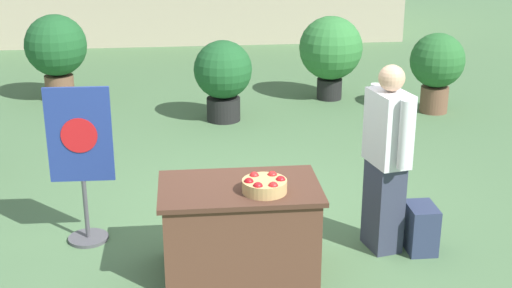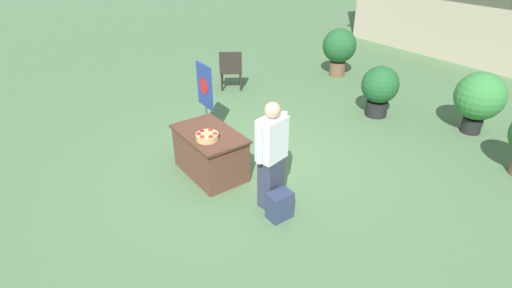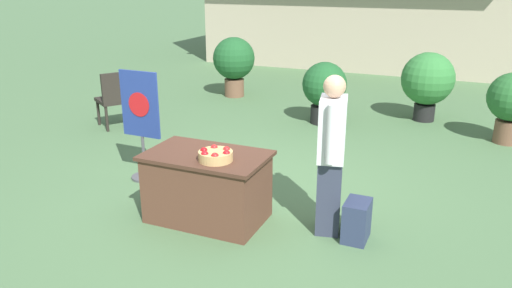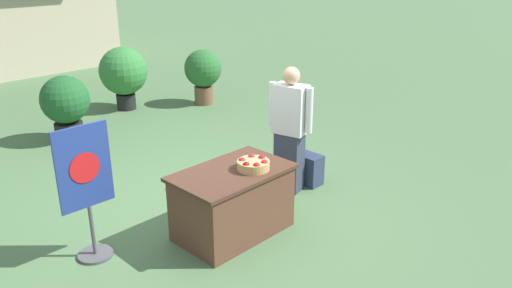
{
  "view_description": "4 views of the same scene",
  "coord_description": "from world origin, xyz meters",
  "px_view_note": "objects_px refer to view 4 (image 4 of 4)",
  "views": [
    {
      "loc": [
        -0.54,
        -5.92,
        2.99
      ],
      "look_at": [
        0.07,
        -0.08,
        0.89
      ],
      "focal_mm": 50.0,
      "sensor_mm": 36.0,
      "label": 1
    },
    {
      "loc": [
        4.93,
        -3.44,
        3.69
      ],
      "look_at": [
        0.39,
        -0.15,
        0.6
      ],
      "focal_mm": 28.0,
      "sensor_mm": 36.0,
      "label": 2
    },
    {
      "loc": [
        2.32,
        -5.04,
        2.56
      ],
      "look_at": [
        0.22,
        -0.19,
        0.75
      ],
      "focal_mm": 35.0,
      "sensor_mm": 36.0,
      "label": 3
    },
    {
      "loc": [
        -3.45,
        -4.31,
        2.95
      ],
      "look_at": [
        0.31,
        -0.63,
        0.93
      ],
      "focal_mm": 35.0,
      "sensor_mm": 36.0,
      "label": 4
    }
  ],
  "objects_px": {
    "display_table": "(233,202)",
    "potted_plant_near_left": "(203,71)",
    "poster_board": "(87,189)",
    "potted_plant_near_right": "(123,73)",
    "potted_plant_far_left": "(65,104)",
    "person_visitor": "(290,129)",
    "backpack": "(309,169)",
    "apple_basket": "(253,164)"
  },
  "relations": [
    {
      "from": "display_table",
      "to": "potted_plant_near_left",
      "type": "xyz_separation_m",
      "value": [
        3.11,
        4.19,
        0.3
      ]
    },
    {
      "from": "poster_board",
      "to": "potted_plant_near_right",
      "type": "bearing_deg",
      "value": 145.9
    },
    {
      "from": "display_table",
      "to": "potted_plant_far_left",
      "type": "xyz_separation_m",
      "value": [
        0.11,
        4.11,
        0.26
      ]
    },
    {
      "from": "potted_plant_near_left",
      "to": "person_visitor",
      "type": "bearing_deg",
      "value": -115.15
    },
    {
      "from": "poster_board",
      "to": "potted_plant_near_left",
      "type": "bearing_deg",
      "value": 129.75
    },
    {
      "from": "potted_plant_far_left",
      "to": "display_table",
      "type": "bearing_deg",
      "value": -91.6
    },
    {
      "from": "person_visitor",
      "to": "potted_plant_far_left",
      "type": "height_order",
      "value": "person_visitor"
    },
    {
      "from": "poster_board",
      "to": "potted_plant_near_right",
      "type": "relative_size",
      "value": 1.14
    },
    {
      "from": "person_visitor",
      "to": "backpack",
      "type": "height_order",
      "value": "person_visitor"
    },
    {
      "from": "poster_board",
      "to": "potted_plant_near_left",
      "type": "relative_size",
      "value": 1.27
    },
    {
      "from": "person_visitor",
      "to": "potted_plant_far_left",
      "type": "relative_size",
      "value": 1.5
    },
    {
      "from": "display_table",
      "to": "poster_board",
      "type": "xyz_separation_m",
      "value": [
        -1.32,
        0.69,
        0.39
      ]
    },
    {
      "from": "apple_basket",
      "to": "potted_plant_near_left",
      "type": "relative_size",
      "value": 0.31
    },
    {
      "from": "potted_plant_near_right",
      "to": "potted_plant_near_left",
      "type": "height_order",
      "value": "potted_plant_near_right"
    },
    {
      "from": "display_table",
      "to": "backpack",
      "type": "bearing_deg",
      "value": 6.91
    },
    {
      "from": "apple_basket",
      "to": "potted_plant_near_right",
      "type": "distance_m",
      "value": 5.39
    },
    {
      "from": "display_table",
      "to": "potted_plant_near_left",
      "type": "relative_size",
      "value": 1.15
    },
    {
      "from": "person_visitor",
      "to": "backpack",
      "type": "xyz_separation_m",
      "value": [
        0.32,
        -0.09,
        -0.63
      ]
    },
    {
      "from": "apple_basket",
      "to": "backpack",
      "type": "bearing_deg",
      "value": 13.23
    },
    {
      "from": "person_visitor",
      "to": "potted_plant_near_right",
      "type": "distance_m",
      "value": 4.76
    },
    {
      "from": "poster_board",
      "to": "potted_plant_far_left",
      "type": "relative_size",
      "value": 1.29
    },
    {
      "from": "apple_basket",
      "to": "potted_plant_near_right",
      "type": "height_order",
      "value": "potted_plant_near_right"
    },
    {
      "from": "backpack",
      "to": "potted_plant_far_left",
      "type": "relative_size",
      "value": 0.38
    },
    {
      "from": "potted_plant_far_left",
      "to": "potted_plant_near_left",
      "type": "height_order",
      "value": "potted_plant_near_left"
    },
    {
      "from": "potted_plant_near_right",
      "to": "potted_plant_far_left",
      "type": "bearing_deg",
      "value": -151.41
    },
    {
      "from": "apple_basket",
      "to": "potted_plant_near_left",
      "type": "bearing_deg",
      "value": 55.93
    },
    {
      "from": "poster_board",
      "to": "backpack",
      "type": "bearing_deg",
      "value": 81.84
    },
    {
      "from": "potted_plant_far_left",
      "to": "potted_plant_near_right",
      "type": "relative_size",
      "value": 0.88
    },
    {
      "from": "backpack",
      "to": "potted_plant_far_left",
      "type": "height_order",
      "value": "potted_plant_far_left"
    },
    {
      "from": "potted_plant_far_left",
      "to": "potted_plant_near_right",
      "type": "xyz_separation_m",
      "value": [
        1.65,
        0.9,
        0.1
      ]
    },
    {
      "from": "backpack",
      "to": "potted_plant_near_right",
      "type": "relative_size",
      "value": 0.34
    },
    {
      "from": "display_table",
      "to": "backpack",
      "type": "relative_size",
      "value": 3.08
    },
    {
      "from": "apple_basket",
      "to": "poster_board",
      "type": "distance_m",
      "value": 1.72
    },
    {
      "from": "potted_plant_near_right",
      "to": "potted_plant_near_left",
      "type": "distance_m",
      "value": 1.58
    },
    {
      "from": "person_visitor",
      "to": "potted_plant_near_left",
      "type": "distance_m",
      "value": 4.32
    },
    {
      "from": "display_table",
      "to": "poster_board",
      "type": "distance_m",
      "value": 1.54
    },
    {
      "from": "apple_basket",
      "to": "poster_board",
      "type": "relative_size",
      "value": 0.25
    },
    {
      "from": "person_visitor",
      "to": "apple_basket",
      "type": "bearing_deg",
      "value": 8.59
    },
    {
      "from": "display_table",
      "to": "potted_plant_near_left",
      "type": "bearing_deg",
      "value": 53.4
    },
    {
      "from": "apple_basket",
      "to": "potted_plant_near_left",
      "type": "height_order",
      "value": "potted_plant_near_left"
    },
    {
      "from": "apple_basket",
      "to": "backpack",
      "type": "xyz_separation_m",
      "value": [
        1.41,
        0.33,
        -0.61
      ]
    },
    {
      "from": "poster_board",
      "to": "person_visitor",
      "type": "bearing_deg",
      "value": 82.54
    }
  ]
}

